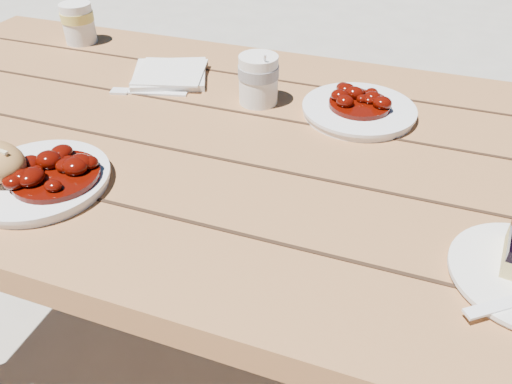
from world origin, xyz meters
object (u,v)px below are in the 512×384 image
(main_plate, at_px, (39,181))
(coffee_cup, at_px, (258,80))
(picnic_table, at_px, (327,227))
(second_plate, at_px, (359,111))
(second_cup, at_px, (78,23))

(main_plate, height_order, coffee_cup, coffee_cup)
(coffee_cup, bearing_deg, picnic_table, -35.92)
(main_plate, distance_m, second_plate, 0.57)
(coffee_cup, height_order, second_plate, coffee_cup)
(picnic_table, xyz_separation_m, coffee_cup, (-0.18, 0.13, 0.21))
(main_plate, bearing_deg, second_plate, 43.08)
(main_plate, xyz_separation_m, second_cup, (-0.30, 0.53, 0.04))
(main_plate, relative_size, second_plate, 1.00)
(coffee_cup, xyz_separation_m, second_plate, (0.19, 0.01, -0.04))
(main_plate, height_order, second_cup, second_cup)
(coffee_cup, distance_m, second_plate, 0.20)
(coffee_cup, relative_size, second_cup, 1.00)
(coffee_cup, distance_m, second_cup, 0.54)
(picnic_table, bearing_deg, second_cup, 157.61)
(main_plate, bearing_deg, coffee_cup, 59.48)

